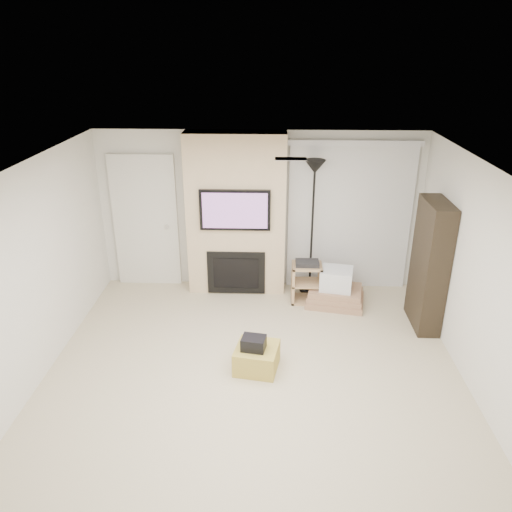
{
  "coord_description": "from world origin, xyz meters",
  "views": [
    {
      "loc": [
        0.21,
        -4.69,
        3.69
      ],
      "look_at": [
        0.0,
        1.2,
        1.15
      ],
      "focal_mm": 35.0,
      "sensor_mm": 36.0,
      "label": 1
    }
  ],
  "objects_px": {
    "box_stack": "(335,290)",
    "floor_lamp": "(314,190)",
    "bookshelf": "(429,266)",
    "av_stand": "(306,280)",
    "ottoman": "(257,358)"
  },
  "relations": [
    {
      "from": "ottoman",
      "to": "av_stand",
      "type": "relative_size",
      "value": 0.76
    },
    {
      "from": "box_stack",
      "to": "ottoman",
      "type": "bearing_deg",
      "value": -123.89
    },
    {
      "from": "av_stand",
      "to": "bookshelf",
      "type": "bearing_deg",
      "value": -21.38
    },
    {
      "from": "box_stack",
      "to": "bookshelf",
      "type": "xyz_separation_m",
      "value": [
        1.16,
        -0.55,
        0.68
      ]
    },
    {
      "from": "ottoman",
      "to": "box_stack",
      "type": "bearing_deg",
      "value": 56.11
    },
    {
      "from": "av_stand",
      "to": "bookshelf",
      "type": "relative_size",
      "value": 0.37
    },
    {
      "from": "floor_lamp",
      "to": "av_stand",
      "type": "distance_m",
      "value": 1.37
    },
    {
      "from": "ottoman",
      "to": "box_stack",
      "type": "height_order",
      "value": "box_stack"
    },
    {
      "from": "box_stack",
      "to": "floor_lamp",
      "type": "bearing_deg",
      "value": 131.23
    },
    {
      "from": "bookshelf",
      "to": "box_stack",
      "type": "bearing_deg",
      "value": 154.68
    },
    {
      "from": "floor_lamp",
      "to": "bookshelf",
      "type": "distance_m",
      "value": 1.96
    },
    {
      "from": "ottoman",
      "to": "floor_lamp",
      "type": "distance_m",
      "value": 2.71
    },
    {
      "from": "ottoman",
      "to": "bookshelf",
      "type": "xyz_separation_m",
      "value": [
        2.3,
        1.14,
        0.75
      ]
    },
    {
      "from": "ottoman",
      "to": "av_stand",
      "type": "xyz_separation_m",
      "value": [
        0.7,
        1.77,
        0.2
      ]
    },
    {
      "from": "ottoman",
      "to": "floor_lamp",
      "type": "height_order",
      "value": "floor_lamp"
    }
  ]
}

